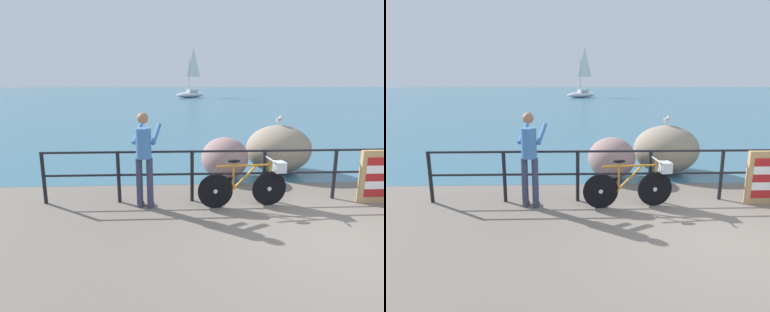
{
  "view_description": "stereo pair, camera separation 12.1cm",
  "coord_description": "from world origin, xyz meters",
  "views": [
    {
      "loc": [
        -2.44,
        -4.52,
        2.36
      ],
      "look_at": [
        -2.11,
        2.14,
        0.82
      ],
      "focal_mm": 31.31,
      "sensor_mm": 36.0,
      "label": 1
    },
    {
      "loc": [
        -2.32,
        -4.53,
        2.36
      ],
      "look_at": [
        -2.11,
        2.14,
        0.82
      ],
      "focal_mm": 31.31,
      "sensor_mm": 36.0,
      "label": 2
    }
  ],
  "objects": [
    {
      "name": "bicycle",
      "position": [
        -1.05,
        1.4,
        0.46
      ],
      "size": [
        1.7,
        0.48,
        0.92
      ],
      "rotation": [
        0.0,
        0.0,
        0.09
      ],
      "color": "black",
      "rests_on": "ground_plane"
    },
    {
      "name": "breakwater_boulder_left",
      "position": [
        -1.27,
        3.28,
        0.5
      ],
      "size": [
        1.13,
        1.21,
        0.99
      ],
      "color": "gray",
      "rests_on": "ground"
    },
    {
      "name": "person_at_railing",
      "position": [
        -3.02,
        1.46,
        0.99
      ],
      "size": [
        0.53,
        0.67,
        1.78
      ],
      "rotation": [
        0.0,
        0.0,
        1.37
      ],
      "color": "#333851",
      "rests_on": "ground_plane"
    },
    {
      "name": "seagull",
      "position": [
        0.18,
        3.81,
        1.35
      ],
      "size": [
        0.26,
        0.31,
        0.23
      ],
      "rotation": [
        0.0,
        0.0,
        0.92
      ],
      "color": "gold",
      "rests_on": "breakwater_boulder_main"
    },
    {
      "name": "folded_deckchair_stack",
      "position": [
        1.51,
        1.48,
        0.52
      ],
      "size": [
        0.84,
        0.1,
        1.04
      ],
      "color": "tan",
      "rests_on": "ground_plane"
    },
    {
      "name": "ground_plane",
      "position": [
        0.0,
        20.0,
        -0.05
      ],
      "size": [
        120.0,
        120.0,
        0.1
      ],
      "primitive_type": "cube",
      "color": "#6B6056"
    },
    {
      "name": "breakwater_boulder_main",
      "position": [
        0.19,
        3.76,
        0.61
      ],
      "size": [
        1.66,
        1.49,
        1.21
      ],
      "color": "gray",
      "rests_on": "ground"
    },
    {
      "name": "sea_surface",
      "position": [
        0.0,
        47.78,
        0.0
      ],
      "size": [
        120.0,
        90.0,
        0.01
      ],
      "primitive_type": "cube",
      "color": "#38667A",
      "rests_on": "ground_plane"
    },
    {
      "name": "sailboat",
      "position": [
        -0.51,
        38.53,
        0.71
      ],
      "size": [
        4.28,
        3.71,
        6.16
      ],
      "rotation": [
        0.0,
        0.0,
        3.8
      ],
      "color": "white",
      "rests_on": "sea_surface"
    },
    {
      "name": "promenade_railing",
      "position": [
        0.0,
        1.74,
        0.64
      ],
      "size": [
        10.01,
        0.07,
        1.02
      ],
      "color": "black",
      "rests_on": "ground_plane"
    }
  ]
}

